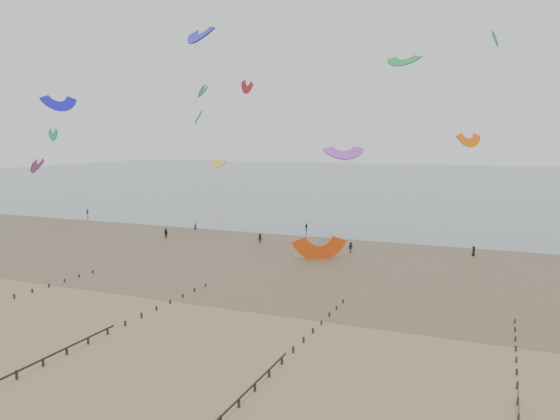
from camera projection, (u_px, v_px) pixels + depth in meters
The scene contains 6 objects.
ground at pixel (118, 310), 59.48m from camera, with size 500.00×500.00×0.00m, color brown.
sea_and_shore at pixel (231, 249), 92.53m from camera, with size 500.00×665.00×0.03m.
kitesurfer_lead at pixel (195, 227), 110.44m from camera, with size 0.56×0.37×1.55m, color black.
kitesurfers at pixel (417, 245), 91.51m from camera, with size 149.39×19.55×1.90m.
grounded_kite at pixel (319, 259), 84.54m from camera, with size 7.11×3.72×5.42m, color #DB450D, non-canonical shape.
kites_airborne at pixel (301, 124), 142.96m from camera, with size 251.43×107.71×36.21m.
Camera 1 is at (38.39, -46.36, 18.67)m, focal length 35.00 mm.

